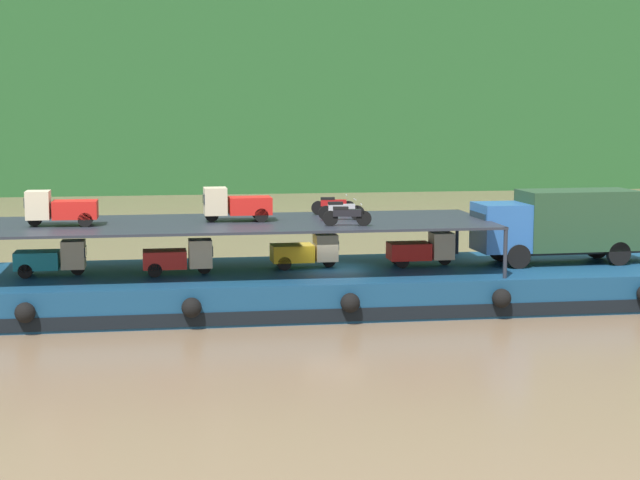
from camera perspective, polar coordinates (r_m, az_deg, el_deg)
ground_plane at (r=42.13m, az=0.71°, el=-3.63°), size 400.00×400.00×0.00m
hillside_far_bank at (r=111.20m, az=-5.37°, el=12.91°), size 144.57×37.56×32.84m
cargo_barge at (r=41.95m, az=0.72°, el=-2.63°), size 29.43×8.12×1.50m
covered_lorry at (r=44.25m, az=13.25°, el=0.90°), size 7.91×2.49×3.10m
cargo_rack at (r=41.14m, az=-4.51°, el=0.92°), size 20.23×6.73×2.00m
mini_truck_lower_stern at (r=41.46m, az=-14.76°, el=-0.99°), size 2.75×1.21×1.38m
mini_truck_lower_aft at (r=40.73m, az=-7.89°, el=-0.96°), size 2.76×1.23×1.38m
mini_truck_lower_mid at (r=42.01m, az=-0.81°, el=-0.63°), size 2.77×1.26×1.38m
mini_truck_lower_fore at (r=42.77m, az=5.72°, el=-0.52°), size 2.74×1.21×1.38m
mini_truck_upper_stern at (r=40.90m, az=-14.31°, el=1.73°), size 2.74×1.20×1.38m
mini_truck_upper_mid at (r=41.34m, az=-4.72°, el=2.01°), size 2.77×1.24×1.38m
motorcycle_upper_port at (r=39.60m, az=1.50°, el=1.41°), size 1.90×0.55×0.87m
motorcycle_upper_centre at (r=41.59m, az=1.18°, el=1.71°), size 1.90×0.55×0.87m
motorcycle_upper_stbd at (r=43.58m, az=0.73°, el=1.98°), size 1.90×0.55×0.87m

